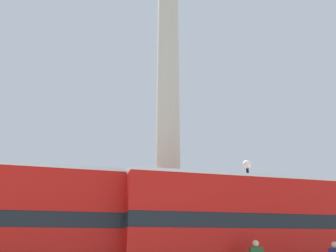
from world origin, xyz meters
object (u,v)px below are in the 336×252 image
Objects in this scene: bus_c at (6,220)px; street_lamp at (251,203)px; monument_column at (168,117)px; equestrian_statue at (7,240)px; bus_b at (256,224)px.

street_lamp is at bearing 8.32° from bus_c.
bus_c is (-7.54, -5.24, -7.07)m from monument_column.
monument_column is at bearing 138.22° from street_lamp.
street_lamp is at bearing -41.78° from monument_column.
street_lamp is (11.23, 1.94, 1.13)m from bus_c.
equestrian_statue is at bearing 100.19° from bus_c.
equestrian_statue is at bearing 159.47° from monument_column.
street_lamp is at bearing -26.63° from equestrian_statue.
equestrian_statue is (-9.35, 3.50, -7.77)m from monument_column.
bus_b is 3.32m from street_lamp.
bus_b is 1.88× the size of equestrian_statue.
equestrian_statue is at bearing 152.47° from street_lamp.
monument_column is 4.35× the size of street_lamp.
bus_b is 1.00× the size of bus_c.
bus_c is at bearing -145.21° from monument_column.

